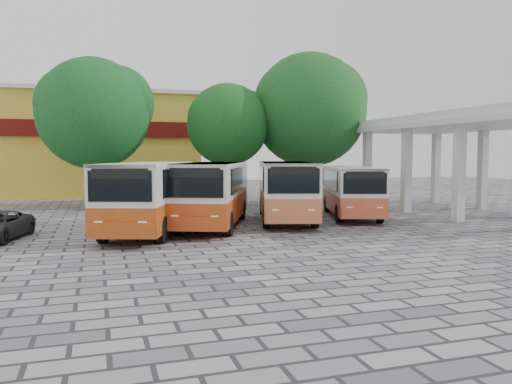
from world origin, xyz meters
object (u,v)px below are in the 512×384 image
object	(u,v)px
bus_far_left	(149,192)
bus_far_right	(351,188)
bus_centre_right	(286,187)
bus_centre_left	(212,190)

from	to	relation	value
bus_far_left	bus_far_right	size ratio (longest dim) A/B	1.11
bus_centre_right	bus_far_right	bearing A→B (deg)	22.11
bus_centre_left	bus_centre_right	world-z (taller)	bus_centre_right
bus_far_left	bus_centre_left	distance (m)	3.01
bus_far_left	bus_centre_right	xyz separation A→B (m)	(6.80, 1.76, -0.01)
bus_centre_left	bus_far_right	size ratio (longest dim) A/B	1.11
bus_centre_right	bus_centre_left	bearing A→B (deg)	-150.22
bus_centre_right	bus_far_right	distance (m)	3.80
bus_far_left	bus_far_right	distance (m)	10.79
bus_far_right	bus_centre_left	bearing A→B (deg)	-151.67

